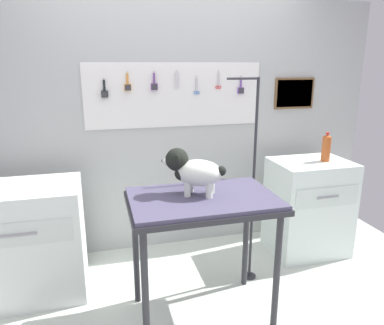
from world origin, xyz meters
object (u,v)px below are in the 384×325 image
Objects in this scene: grooming_table at (203,210)px; grooming_arm at (252,191)px; counter_left at (28,241)px; cabinet_right at (308,207)px; soda_bottle at (326,148)px; dog at (193,170)px.

grooming_arm is (0.50, 0.34, -0.03)m from grooming_table.
grooming_arm reaches higher than grooming_table.
counter_left is (-1.20, 0.58, -0.36)m from grooming_table.
grooming_table reaches higher than cabinet_right.
grooming_arm is at bearing 33.92° from grooming_table.
soda_bottle is (0.82, 0.27, 0.24)m from grooming_arm.
grooming_arm is 1.75m from counter_left.
grooming_table is at bearing -45.75° from dog.
soda_bottle is (1.32, 0.60, 0.21)m from grooming_table.
grooming_table is 1.46m from soda_bottle.
dog reaches higher than cabinet_right.
cabinet_right is (1.26, 0.57, -0.61)m from dog.
counter_left is (-1.70, 0.24, -0.33)m from grooming_arm.
soda_bottle is at bearing 18.03° from grooming_arm.
counter_left is 2.41m from cabinet_right.
counter_left is 0.99× the size of cabinet_right.
dog reaches higher than counter_left.
cabinet_right is (1.21, 0.63, -0.35)m from grooming_table.
dog is at bearing -158.37° from soda_bottle.
dog is (-0.06, 0.06, 0.26)m from grooming_table.
grooming_table is 1.11× the size of cabinet_right.
dog is 1.58× the size of soda_bottle.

